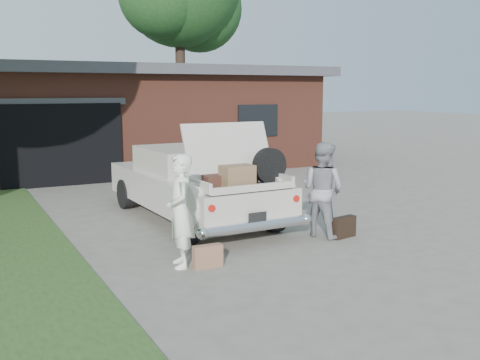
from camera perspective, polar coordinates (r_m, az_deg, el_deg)
name	(u,v)px	position (r m, az deg, el deg)	size (l,w,h in m)	color
ground	(258,254)	(8.93, 1.80, -7.54)	(90.00, 90.00, 0.00)	gray
house	(117,116)	(19.63, -12.35, 6.37)	(12.80, 7.80, 3.30)	brown
sedan	(194,183)	(11.13, -4.70, -0.33)	(2.09, 5.04, 2.00)	beige
woman_left	(180,211)	(8.17, -6.07, -3.15)	(0.60, 0.40, 1.66)	white
woman_right	(323,190)	(9.92, 8.39, -0.96)	(0.81, 0.63, 1.67)	gray
suitcase_left	(208,256)	(8.24, -3.31, -7.76)	(0.44, 0.14, 0.34)	#98694D
suitcase_right	(344,227)	(10.02, 10.51, -4.73)	(0.48, 0.15, 0.37)	black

